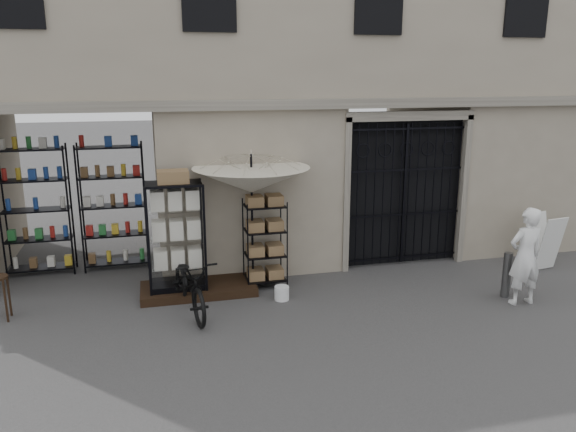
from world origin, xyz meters
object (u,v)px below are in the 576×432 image
object	(u,v)px
display_cabinet	(176,241)
bicycle	(191,312)
easel_sign	(544,242)
wire_rack	(265,245)
shopkeeper	(520,303)
steel_bollard	(507,275)
white_bucket	(282,293)
market_umbrella	(251,173)

from	to	relation	value
display_cabinet	bicycle	world-z (taller)	display_cabinet
bicycle	easel_sign	xyz separation A→B (m)	(6.95, 0.45, 0.56)
wire_rack	shopkeeper	size ratio (longest dim) A/B	0.97
steel_bollard	wire_rack	bearing A→B (deg)	159.22
wire_rack	steel_bollard	size ratio (longest dim) A/B	2.00
display_cabinet	easel_sign	xyz separation A→B (m)	(7.10, -0.33, -0.43)
white_bucket	shopkeeper	bearing A→B (deg)	-15.98
steel_bollard	shopkeeper	distance (m)	0.52
steel_bollard	easel_sign	xyz separation A→B (m)	(1.58, 1.11, 0.16)
display_cabinet	white_bucket	distance (m)	2.01
white_bucket	bicycle	xyz separation A→B (m)	(-1.56, -0.15, -0.12)
wire_rack	bicycle	xyz separation A→B (m)	(-1.41, -0.84, -0.79)
display_cabinet	bicycle	distance (m)	1.26
white_bucket	steel_bollard	distance (m)	3.90
market_umbrella	easel_sign	distance (m)	5.98
shopkeeper	easel_sign	distance (m)	2.13
easel_sign	display_cabinet	bearing A→B (deg)	169.02
bicycle	wire_rack	bearing A→B (deg)	20.90
bicycle	display_cabinet	bearing A→B (deg)	91.10
shopkeeper	steel_bollard	bearing A→B (deg)	-76.04
shopkeeper	bicycle	bearing A→B (deg)	-12.37
white_bucket	shopkeeper	xyz separation A→B (m)	(3.90, -1.12, -0.12)
white_bucket	steel_bollard	size ratio (longest dim) A/B	0.31
white_bucket	bicycle	size ratio (longest dim) A/B	0.14
display_cabinet	wire_rack	distance (m)	1.57
shopkeeper	easel_sign	size ratio (longest dim) A/B	1.54
market_umbrella	white_bucket	world-z (taller)	market_umbrella
market_umbrella	easel_sign	xyz separation A→B (m)	(5.76, -0.42, -1.54)
white_bucket	bicycle	world-z (taller)	bicycle
bicycle	steel_bollard	bearing A→B (deg)	-16.91
display_cabinet	easel_sign	distance (m)	7.12
white_bucket	bicycle	distance (m)	1.57
display_cabinet	white_bucket	size ratio (longest dim) A/B	8.05
market_umbrella	white_bucket	size ratio (longest dim) A/B	11.67
display_cabinet	market_umbrella	world-z (taller)	market_umbrella
market_umbrella	shopkeeper	xyz separation A→B (m)	(4.27, -1.84, -2.10)
easel_sign	white_bucket	bearing A→B (deg)	174.87
display_cabinet	wire_rack	size ratio (longest dim) A/B	1.25
steel_bollard	easel_sign	size ratio (longest dim) A/B	0.74
white_bucket	market_umbrella	bearing A→B (deg)	116.97
steel_bollard	easel_sign	distance (m)	1.94
wire_rack	white_bucket	xyz separation A→B (m)	(0.15, -0.69, -0.67)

